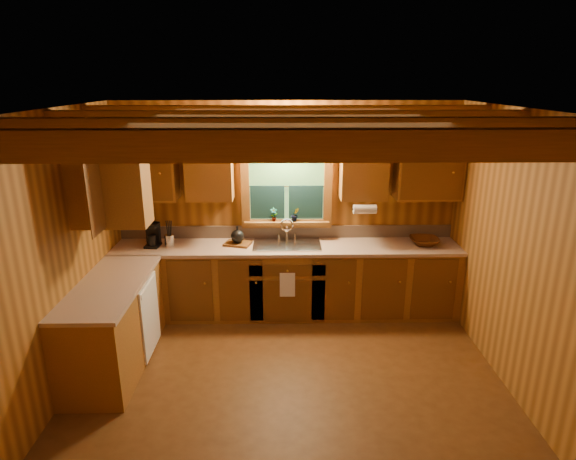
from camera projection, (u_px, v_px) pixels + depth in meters
The scene contains 20 objects.
room at pixel (289, 263), 4.17m from camera, with size 4.20×4.20×4.20m.
ceiling_beams at pixel (290, 125), 3.81m from camera, with size 4.20×2.54×0.18m.
base_cabinets at pixel (246, 291), 5.65m from camera, with size 4.20×2.22×0.86m.
countertop at pixel (246, 256), 5.52m from camera, with size 4.20×2.24×0.04m.
backsplash at pixel (287, 232), 6.07m from camera, with size 4.20×0.02×0.16m, color tan.
dishwasher_panel at pixel (150, 316), 5.06m from camera, with size 0.02×0.60×0.80m, color white.
upper_cabinets at pixel (237, 172), 5.36m from camera, with size 4.19×1.77×0.78m.
window at pixel (287, 190), 5.88m from camera, with size 1.12×0.08×1.00m.
window_sill at pixel (287, 223), 5.96m from camera, with size 1.06×0.14×0.04m, color brown.
wall_sconce at pixel (287, 139), 5.57m from camera, with size 0.45×0.21×0.17m.
paper_towel_roll at pixel (365, 209), 5.62m from camera, with size 0.11×0.11×0.27m, color white.
dish_towel at pixel (287, 285), 5.62m from camera, with size 0.18×0.01×0.30m, color white.
sink at pixel (287, 248), 5.84m from camera, with size 0.82×0.48×0.43m.
coffee_maker at pixel (153, 235), 5.75m from camera, with size 0.16×0.21×0.29m.
utensil_crock at pixel (169, 240), 5.76m from camera, with size 0.11×0.11×0.33m.
cutting_board at pixel (238, 244), 5.83m from camera, with size 0.31×0.22×0.03m, color #5E3614.
teakettle at pixel (238, 236), 5.80m from camera, with size 0.16×0.16×0.21m.
wicker_basket at pixel (424, 241), 5.82m from camera, with size 0.36×0.36×0.09m, color #48230C.
potted_plant_left at pixel (274, 215), 5.92m from camera, with size 0.09×0.06×0.17m, color #5E3614.
potted_plant_right at pixel (295, 215), 5.92m from camera, with size 0.10×0.08×0.18m, color #5E3614.
Camera 1 is at (-0.07, -3.89, 2.85)m, focal length 29.72 mm.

